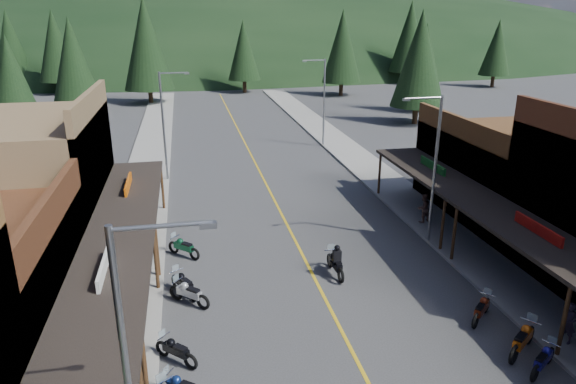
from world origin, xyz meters
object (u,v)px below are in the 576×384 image
bike_east_8 (482,308)px  bike_west_10 (184,283)px  streetlight_0 (134,376)px  streetlight_1 (165,122)px  pedestrian_east_b (423,208)px  pine_4 (342,46)px  bike_west_8 (176,350)px  pedestrian_east_a (569,323)px  pine_3 (244,50)px  pine_10 (73,59)px  pine_2 (146,44)px  pine_5 (410,37)px  pine_6 (497,48)px  shop_west_3 (24,187)px  shop_east_3 (508,173)px  bike_east_7 (523,338)px  pine_9 (425,60)px  bike_east_6 (543,359)px  pine_8 (11,77)px  pine_7 (10,44)px  streetlight_3 (323,99)px  bike_west_9 (189,292)px  streetlight_2 (433,164)px  rider_on_bike (336,262)px  pine_1 (56,46)px  pine_11 (420,59)px

bike_east_8 → bike_west_10: bearing=-152.2°
streetlight_0 → streetlight_1: size_ratio=1.00×
streetlight_1 → pedestrian_east_b: (14.86, -11.57, -3.43)m
streetlight_0 → pine_4: bearing=69.3°
pine_4 → streetlight_1: bearing=-123.3°
bike_west_8 → pedestrian_east_a: pedestrian_east_a is taller
streetlight_1 → pine_3: bearing=76.0°
pine_10 → bike_west_10: pine_10 is taller
bike_east_8 → pedestrian_east_b: (2.12, 9.89, 0.47)m
pine_2 → pine_5: bearing=17.7°
pine_6 → shop_west_3: bearing=-138.6°
shop_east_3 → bike_east_7: bearing=-120.6°
shop_east_3 → streetlight_0: streetlight_0 is taller
pine_4 → bike_west_10: 60.42m
streetlight_0 → pine_9: (30.95, 51.00, 1.92)m
bike_east_6 → pedestrian_east_b: (1.78, 13.24, 0.48)m
shop_east_3 → pine_3: size_ratio=0.99×
pine_8 → shop_east_3: bearing=-38.8°
bike_east_6 → bike_west_10: bearing=-156.0°
pine_6 → pine_7: bearing=171.3°
bike_east_8 → streetlight_1: bearing=169.0°
pine_5 → bike_west_8: 82.67m
pine_5 → pedestrian_east_b: size_ratio=7.95×
streetlight_3 → bike_west_9: size_ratio=3.78×
streetlight_1 → pine_7: 59.59m
bike_west_9 → bike_west_8: bearing=-145.7°
pine_2 → pine_5: size_ratio=1.00×
streetlight_2 → pine_6: (39.05, 56.00, 2.02)m
streetlight_0 → pedestrian_east_a: 15.99m
bike_west_8 → bike_west_9: (0.54, 3.86, 0.06)m
pine_3 → pine_4: size_ratio=0.88×
pine_4 → bike_east_7: bearing=-101.0°
pine_5 → pine_9: pine_5 is taller
pine_3 → pine_8: size_ratio=1.10×
bike_west_10 → pine_2: bearing=64.3°
pine_6 → pine_10: 65.51m
streetlight_1 → pine_9: pine_9 is taller
pine_9 → bike_west_9: bearing=-126.1°
bike_west_9 → pine_9: bearing=6.2°
pine_2 → bike_east_7: 62.28m
streetlight_0 → bike_east_8: size_ratio=4.04×
rider_on_bike → pedestrian_east_b: bearing=33.5°
pine_8 → pine_10: bearing=68.2°
pine_7 → pine_6: bearing=-8.7°
streetlight_0 → pine_7: (-25.05, 82.00, 2.78)m
pine_2 → pine_8: 21.73m
bike_east_6 → streetlight_0: bearing=-109.6°
bike_west_8 → bike_east_6: size_ratio=1.00×
streetlight_1 → pine_1: size_ratio=0.64×
pine_4 → pine_11: 22.09m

